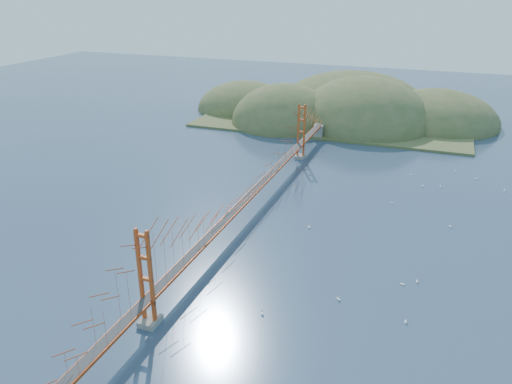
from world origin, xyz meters
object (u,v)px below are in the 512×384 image
(bridge, at_px, (249,174))
(sailboat_1, at_px, (450,226))
(sailboat_0, at_px, (417,281))
(sailboat_2, at_px, (403,284))

(bridge, xyz_separation_m, sailboat_1, (30.66, 6.60, -6.86))
(sailboat_1, xyz_separation_m, sailboat_0, (-3.69, -17.72, -0.01))
(bridge, bearing_deg, sailboat_1, 12.15)
(sailboat_1, relative_size, sailboat_2, 0.99)
(sailboat_1, xyz_separation_m, sailboat_2, (-5.31, -19.01, 0.00))
(sailboat_1, bearing_deg, bridge, -167.85)
(bridge, bearing_deg, sailboat_0, -22.41)
(bridge, height_order, sailboat_0, bridge)
(sailboat_2, bearing_deg, sailboat_1, 74.38)
(bridge, xyz_separation_m, sailboat_0, (26.97, -11.12, -6.86))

